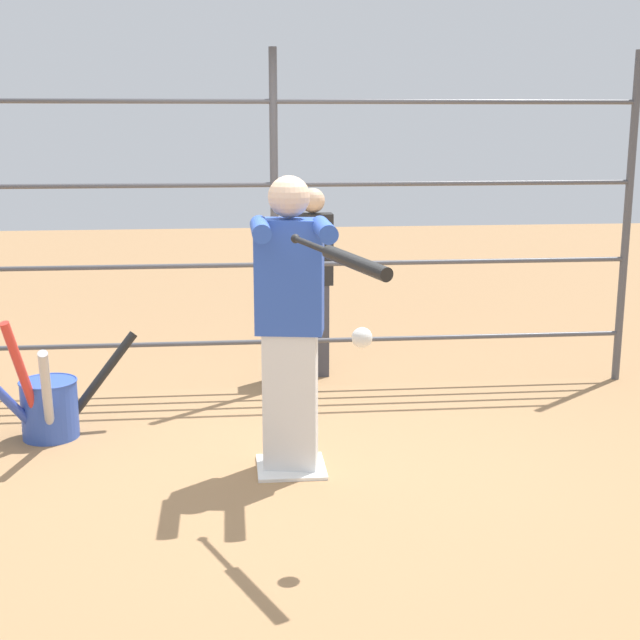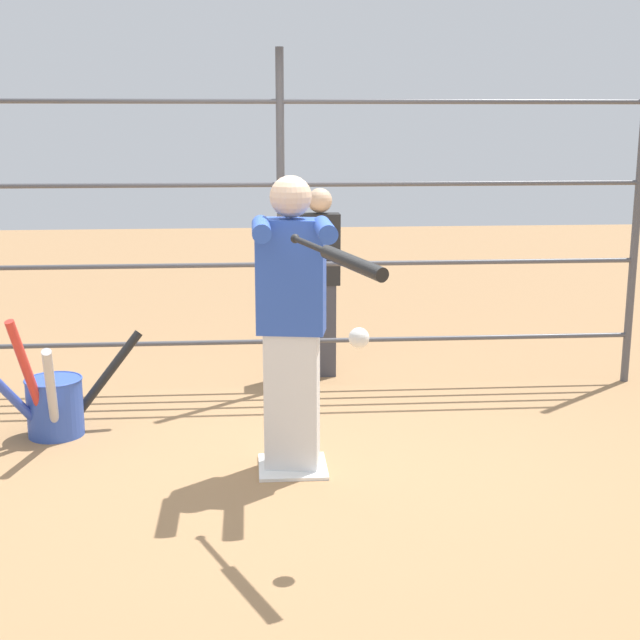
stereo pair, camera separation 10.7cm
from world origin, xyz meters
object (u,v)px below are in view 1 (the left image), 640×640
at_px(baseball_bat_swinging, 348,259).
at_px(bystander_behind_fence, 313,280).
at_px(batter, 290,316).
at_px(bat_bucket, 49,405).
at_px(softball_in_flight, 362,338).

relative_size(baseball_bat_swinging, bystander_behind_fence, 0.56).
bearing_deg(baseball_bat_swinging, batter, -77.77).
bearing_deg(bystander_behind_fence, bat_bucket, 35.29).
relative_size(softball_in_flight, bat_bucket, 0.09).
bearing_deg(bat_bucket, softball_in_flight, 136.31).
height_order(baseball_bat_swinging, bat_bucket, baseball_bat_swinging).
bearing_deg(bystander_behind_fence, batter, 80.96).
xyz_separation_m(bat_bucket, bystander_behind_fence, (-1.83, -1.29, 0.55)).
xyz_separation_m(baseball_bat_swinging, softball_in_flight, (-0.06, 0.08, -0.35)).
bearing_deg(baseball_bat_swinging, bystander_behind_fence, -92.22).
bearing_deg(bystander_behind_fence, baseball_bat_swinging, 87.78).
distance_m(batter, bystander_behind_fence, 2.01).
relative_size(batter, bat_bucket, 1.67).
bearing_deg(bat_bucket, batter, 155.63).
distance_m(softball_in_flight, bystander_behind_fence, 3.00).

